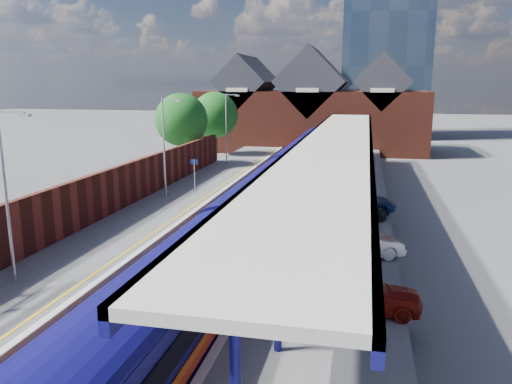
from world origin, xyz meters
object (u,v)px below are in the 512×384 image
at_px(parked_car_silver, 359,244).
at_px(parked_car_dark, 354,208).
at_px(lamp_post_d, 227,124).
at_px(parked_car_blue, 361,202).
at_px(lamp_post_b, 8,187).
at_px(train, 285,176).
at_px(lamp_post_c, 166,142).
at_px(platform_sign, 195,170).
at_px(parked_car_red, 362,292).

distance_m(parked_car_silver, parked_car_dark, 7.34).
xyz_separation_m(lamp_post_d, parked_car_blue, (13.59, -17.17, -3.39)).
height_order(lamp_post_b, parked_car_blue, lamp_post_b).
bearing_deg(train, parked_car_blue, -42.82).
bearing_deg(lamp_post_c, train, 27.84).
bearing_deg(lamp_post_d, lamp_post_c, -90.00).
bearing_deg(train, lamp_post_d, 123.54).
relative_size(lamp_post_d, parked_car_silver, 1.70).
bearing_deg(platform_sign, parked_car_red, -54.82).
distance_m(lamp_post_b, parked_car_dark, 18.96).
bearing_deg(train, parked_car_red, -73.24).
distance_m(lamp_post_b, lamp_post_d, 32.00).
height_order(platform_sign, parked_car_blue, platform_sign).
height_order(lamp_post_c, platform_sign, lamp_post_c).
bearing_deg(lamp_post_c, lamp_post_d, 90.00).
height_order(lamp_post_d, parked_car_red, lamp_post_d).
xyz_separation_m(lamp_post_d, platform_sign, (1.36, -14.00, -2.30)).
distance_m(lamp_post_d, parked_car_red, 34.72).
bearing_deg(parked_car_blue, train, 44.40).
height_order(lamp_post_b, lamp_post_d, same).
distance_m(lamp_post_b, parked_car_silver, 15.20).
height_order(lamp_post_b, parked_car_silver, lamp_post_b).
distance_m(parked_car_dark, parked_car_blue, 1.69).
relative_size(lamp_post_c, platform_sign, 2.80).
relative_size(train, parked_car_red, 15.90).
height_order(train, lamp_post_c, lamp_post_c).
bearing_deg(train, lamp_post_b, -111.30).
bearing_deg(parked_car_blue, lamp_post_c, 82.32).
distance_m(train, platform_sign, 6.86).
height_order(train, parked_car_silver, train).
distance_m(train, parked_car_dark, 8.77).
relative_size(train, parked_car_silver, 16.05).
bearing_deg(lamp_post_c, parked_car_dark, -12.02).
xyz_separation_m(platform_sign, parked_car_blue, (12.23, -3.17, -1.09)).
bearing_deg(parked_car_blue, parked_car_red, 178.14).
bearing_deg(lamp_post_d, parked_car_blue, -51.63).
height_order(lamp_post_c, parked_car_silver, lamp_post_c).
height_order(platform_sign, parked_car_silver, platform_sign).
distance_m(lamp_post_c, lamp_post_d, 16.00).
height_order(parked_car_red, parked_car_blue, parked_car_red).
relative_size(parked_car_red, parked_car_dark, 1.05).
relative_size(lamp_post_b, lamp_post_c, 1.00).
bearing_deg(parked_car_red, parked_car_silver, 0.56).
bearing_deg(parked_car_dark, lamp_post_c, 82.70).
height_order(lamp_post_c, parked_car_red, lamp_post_c).
bearing_deg(lamp_post_d, platform_sign, -84.44).
xyz_separation_m(parked_car_dark, parked_car_blue, (0.42, 1.64, 0.03)).
distance_m(train, parked_car_red, 20.71).
xyz_separation_m(train, parked_car_blue, (5.74, -5.32, -0.52)).
distance_m(lamp_post_b, parked_car_blue, 20.40).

